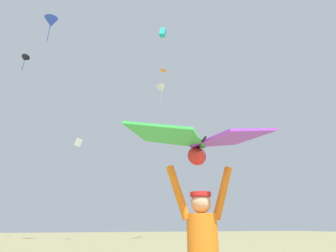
{
  "coord_description": "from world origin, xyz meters",
  "views": [
    {
      "loc": [
        -1.37,
        -2.51,
        1.25
      ],
      "look_at": [
        0.04,
        1.33,
        2.84
      ],
      "focal_mm": 27.52,
      "sensor_mm": 36.0,
      "label": 1
    }
  ],
  "objects_px": {
    "distant_kite_teal_high_right": "(163,33)",
    "distant_kite_blue_low_right": "(51,22)",
    "distant_kite_orange_overhead_distant": "(164,70)",
    "distant_kite_white_mid_right": "(78,142)",
    "distant_kite_black_mid_left": "(25,59)",
    "held_stunt_kite": "(200,141)",
    "distant_kite_white_far_center": "(161,89)"
  },
  "relations": [
    {
      "from": "held_stunt_kite",
      "to": "distant_kite_black_mid_left",
      "type": "height_order",
      "value": "distant_kite_black_mid_left"
    },
    {
      "from": "distant_kite_white_mid_right",
      "to": "distant_kite_blue_low_right",
      "type": "xyz_separation_m",
      "value": [
        -4.12,
        -3.14,
        11.28
      ]
    },
    {
      "from": "distant_kite_white_mid_right",
      "to": "held_stunt_kite",
      "type": "bearing_deg",
      "value": -86.8
    },
    {
      "from": "distant_kite_orange_overhead_distant",
      "to": "distant_kite_teal_high_right",
      "type": "height_order",
      "value": "distant_kite_teal_high_right"
    },
    {
      "from": "held_stunt_kite",
      "to": "distant_kite_blue_low_right",
      "type": "relative_size",
      "value": 0.62
    },
    {
      "from": "distant_kite_teal_high_right",
      "to": "distant_kite_black_mid_left",
      "type": "bearing_deg",
      "value": 142.41
    },
    {
      "from": "distant_kite_black_mid_left",
      "to": "distant_kite_white_mid_right",
      "type": "xyz_separation_m",
      "value": [
        7.49,
        -4.71,
        -11.4
      ]
    },
    {
      "from": "distant_kite_black_mid_left",
      "to": "distant_kite_white_mid_right",
      "type": "relative_size",
      "value": 2.27
    },
    {
      "from": "distant_kite_teal_high_right",
      "to": "held_stunt_kite",
      "type": "bearing_deg",
      "value": -107.27
    },
    {
      "from": "distant_kite_black_mid_left",
      "to": "distant_kite_teal_high_right",
      "type": "bearing_deg",
      "value": -37.59
    },
    {
      "from": "distant_kite_orange_overhead_distant",
      "to": "distant_kite_teal_high_right",
      "type": "relative_size",
      "value": 0.95
    },
    {
      "from": "distant_kite_blue_low_right",
      "to": "held_stunt_kite",
      "type": "bearing_deg",
      "value": -75.13
    },
    {
      "from": "distant_kite_teal_high_right",
      "to": "distant_kite_orange_overhead_distant",
      "type": "bearing_deg",
      "value": 69.53
    },
    {
      "from": "distant_kite_white_mid_right",
      "to": "distant_kite_blue_low_right",
      "type": "distance_m",
      "value": 12.41
    },
    {
      "from": "distant_kite_orange_overhead_distant",
      "to": "distant_kite_black_mid_left",
      "type": "xyz_separation_m",
      "value": [
        -16.01,
        6.13,
        1.83
      ]
    },
    {
      "from": "distant_kite_black_mid_left",
      "to": "distant_kite_teal_high_right",
      "type": "distance_m",
      "value": 17.95
    },
    {
      "from": "held_stunt_kite",
      "to": "distant_kite_teal_high_right",
      "type": "height_order",
      "value": "distant_kite_teal_high_right"
    },
    {
      "from": "distant_kite_white_far_center",
      "to": "distant_kite_blue_low_right",
      "type": "xyz_separation_m",
      "value": [
        -11.73,
        0.17,
        5.46
      ]
    },
    {
      "from": "distant_kite_white_mid_right",
      "to": "distant_kite_blue_low_right",
      "type": "height_order",
      "value": "distant_kite_blue_low_right"
    },
    {
      "from": "distant_kite_teal_high_right",
      "to": "distant_kite_blue_low_right",
      "type": "bearing_deg",
      "value": 164.09
    },
    {
      "from": "distant_kite_orange_overhead_distant",
      "to": "distant_kite_white_far_center",
      "type": "xyz_separation_m",
      "value": [
        -0.91,
        -1.89,
        -3.75
      ]
    },
    {
      "from": "distant_kite_blue_low_right",
      "to": "distant_kite_white_far_center",
      "type": "bearing_deg",
      "value": -0.84
    },
    {
      "from": "distant_kite_white_mid_right",
      "to": "distant_kite_black_mid_left",
      "type": "bearing_deg",
      "value": 147.85
    },
    {
      "from": "distant_kite_white_mid_right",
      "to": "distant_kite_blue_low_right",
      "type": "bearing_deg",
      "value": -142.65
    },
    {
      "from": "distant_kite_orange_overhead_distant",
      "to": "distant_kite_white_mid_right",
      "type": "xyz_separation_m",
      "value": [
        -8.52,
        1.43,
        -9.57
      ]
    },
    {
      "from": "held_stunt_kite",
      "to": "distant_kite_orange_overhead_distant",
      "type": "relative_size",
      "value": 1.98
    },
    {
      "from": "distant_kite_orange_overhead_distant",
      "to": "distant_kite_blue_low_right",
      "type": "height_order",
      "value": "distant_kite_blue_low_right"
    },
    {
      "from": "held_stunt_kite",
      "to": "distant_kite_white_mid_right",
      "type": "height_order",
      "value": "distant_kite_white_mid_right"
    },
    {
      "from": "distant_kite_black_mid_left",
      "to": "distant_kite_blue_low_right",
      "type": "xyz_separation_m",
      "value": [
        3.37,
        -7.85,
        -0.12
      ]
    },
    {
      "from": "distant_kite_white_mid_right",
      "to": "distant_kite_teal_high_right",
      "type": "relative_size",
      "value": 1.02
    },
    {
      "from": "held_stunt_kite",
      "to": "distant_kite_white_far_center",
      "type": "xyz_separation_m",
      "value": [
        6.29,
        20.31,
        12.71
      ]
    },
    {
      "from": "distant_kite_orange_overhead_distant",
      "to": "distant_kite_teal_high_right",
      "type": "xyz_separation_m",
      "value": [
        -1.79,
        -4.81,
        1.15
      ]
    }
  ]
}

